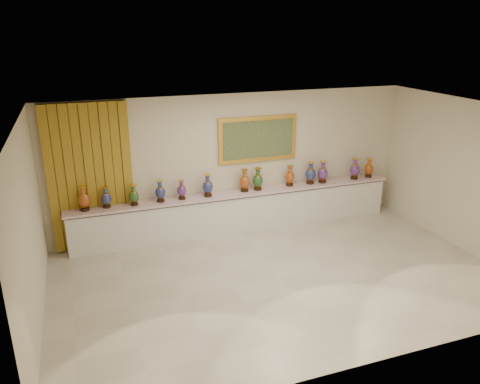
% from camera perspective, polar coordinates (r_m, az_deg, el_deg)
% --- Properties ---
extents(ground, '(8.00, 8.00, 0.00)m').
position_cam_1_polar(ground, '(8.67, 4.86, -10.38)').
color(ground, beige).
rests_on(ground, ground).
extents(room, '(8.00, 8.00, 8.00)m').
position_cam_1_polar(room, '(9.67, -14.46, 2.51)').
color(room, beige).
rests_on(room, ground).
extents(counter, '(7.28, 0.48, 0.90)m').
position_cam_1_polar(counter, '(10.37, -0.20, -2.39)').
color(counter, white).
rests_on(counter, ground).
extents(vase_0, '(0.29, 0.29, 0.50)m').
position_cam_1_polar(vase_0, '(9.60, -18.49, -0.91)').
color(vase_0, black).
rests_on(vase_0, counter).
extents(vase_1, '(0.22, 0.22, 0.43)m').
position_cam_1_polar(vase_1, '(9.64, -16.00, -0.75)').
color(vase_1, black).
rests_on(vase_1, counter).
extents(vase_2, '(0.20, 0.20, 0.43)m').
position_cam_1_polar(vase_2, '(9.63, -12.81, -0.49)').
color(vase_2, black).
rests_on(vase_2, counter).
extents(vase_3, '(0.22, 0.22, 0.46)m').
position_cam_1_polar(vase_3, '(9.71, -9.70, -0.03)').
color(vase_3, black).
rests_on(vase_3, counter).
extents(vase_4, '(0.20, 0.20, 0.42)m').
position_cam_1_polar(vase_4, '(9.80, -7.12, 0.18)').
color(vase_4, black).
rests_on(vase_4, counter).
extents(vase_5, '(0.28, 0.28, 0.48)m').
position_cam_1_polar(vase_5, '(9.89, -3.95, 0.66)').
color(vase_5, black).
rests_on(vase_5, counter).
extents(vase_6, '(0.30, 0.30, 0.50)m').
position_cam_1_polar(vase_6, '(10.17, 0.56, 1.28)').
color(vase_6, black).
rests_on(vase_6, counter).
extents(vase_7, '(0.26, 0.26, 0.50)m').
position_cam_1_polar(vase_7, '(10.27, 2.19, 1.46)').
color(vase_7, black).
rests_on(vase_7, counter).
extents(vase_8, '(0.27, 0.27, 0.47)m').
position_cam_1_polar(vase_8, '(10.60, 6.09, 1.87)').
color(vase_8, black).
rests_on(vase_8, counter).
extents(vase_9, '(0.31, 0.31, 0.51)m').
position_cam_1_polar(vase_9, '(10.80, 8.59, 2.19)').
color(vase_9, black).
rests_on(vase_9, counter).
extents(vase_10, '(0.29, 0.29, 0.51)m').
position_cam_1_polar(vase_10, '(10.91, 10.06, 2.29)').
color(vase_10, black).
rests_on(vase_10, counter).
extents(vase_11, '(0.28, 0.28, 0.50)m').
position_cam_1_polar(vase_11, '(11.34, 13.82, 2.65)').
color(vase_11, black).
rests_on(vase_11, counter).
extents(vase_12, '(0.25, 0.25, 0.46)m').
position_cam_1_polar(vase_12, '(11.57, 15.45, 2.76)').
color(vase_12, black).
rests_on(vase_12, counter).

